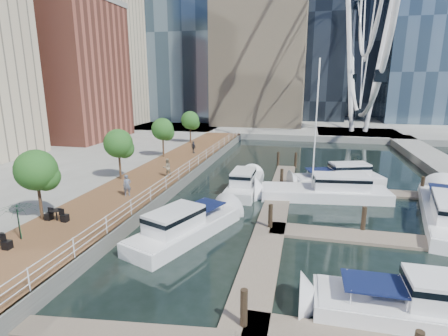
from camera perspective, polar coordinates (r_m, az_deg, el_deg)
ground at (r=17.72m, az=-5.72°, el=-19.36°), size 520.00×520.00×0.00m
boardwalk at (r=33.46m, az=-12.00°, el=-2.36°), size 6.00×60.00×1.00m
seawall at (r=32.31m, az=-7.18°, el=-2.74°), size 0.25×60.00×1.00m
land_far at (r=116.42m, az=11.00°, el=9.14°), size 200.00×114.00×1.00m
pier at (r=67.19m, az=21.00°, el=5.13°), size 14.00×12.00×1.00m
railing at (r=32.07m, az=-7.40°, el=-0.97°), size 0.10×60.00×1.05m
floating_docks at (r=25.81m, az=19.16°, el=-7.80°), size 16.00×34.00×2.60m
midrise_condos at (r=56.26m, az=-31.29°, el=15.78°), size 19.00×67.00×28.00m
street_trees at (r=32.87m, az=-16.87°, el=3.84°), size 2.60×42.60×4.60m
yacht_foreground at (r=17.80m, az=29.54°, el=-21.12°), size 9.65×2.63×2.15m
pedestrian_near at (r=28.29m, az=-15.55°, el=-2.73°), size 0.73×0.70×1.69m
pedestrian_mid at (r=33.23m, az=-9.30°, el=0.09°), size 1.05×1.06×1.72m
pedestrian_far at (r=43.95m, az=-5.00°, el=3.43°), size 0.91×0.80×1.47m
moored_yachts at (r=28.24m, az=17.33°, el=-6.84°), size 23.59×34.14×11.50m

